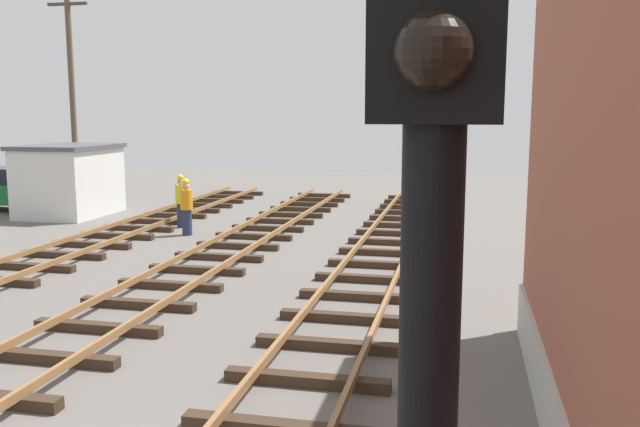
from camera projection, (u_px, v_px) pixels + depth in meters
signal_mast at (428, 391)px, 1.97m from camera, size 0.36×0.40×5.09m
control_hut at (69, 180)px, 26.06m from camera, size 3.00×3.80×2.76m
parked_car_green at (4, 188)px, 27.50m from camera, size 4.20×2.04×1.76m
utility_pole_far at (72, 97)px, 28.48m from camera, size 1.80×0.24×8.88m
track_worker_foreground at (181, 201)px, 23.33m from camera, size 0.40×0.40×1.87m
track_worker_distant at (187, 207)px, 21.87m from camera, size 0.40×0.40×1.87m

